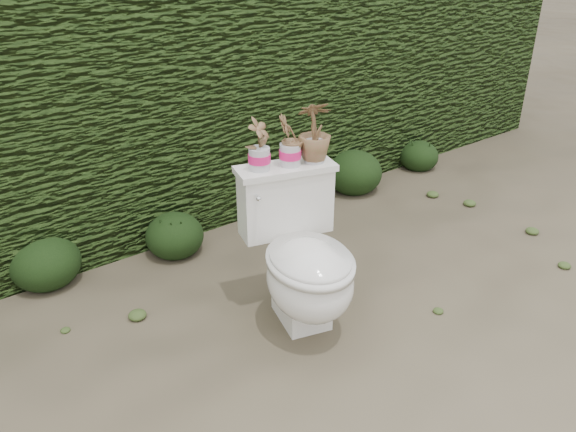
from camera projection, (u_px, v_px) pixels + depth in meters
ground at (269, 327)px, 2.87m from camera, size 60.00×60.00×0.00m
hedge at (123, 106)px, 3.65m from camera, size 8.00×1.00×1.60m
toilet at (303, 262)px, 2.77m from camera, size 0.63×0.78×0.78m
potted_plant_left at (259, 146)px, 2.68m from camera, size 0.15×0.12×0.24m
potted_plant_center at (290, 142)px, 2.73m from camera, size 0.15×0.13×0.24m
potted_plant_right at (315, 133)px, 2.76m from camera, size 0.22×0.22×0.30m
liriope_clump_2 at (44, 258)px, 3.18m from camera, size 0.40×0.40×0.32m
liriope_clump_3 at (174, 232)px, 3.49m from camera, size 0.36×0.36×0.29m
liriope_clump_4 at (272, 187)px, 4.05m from camera, size 0.42×0.42×0.34m
liriope_clump_5 at (354, 169)px, 4.35m from camera, size 0.43×0.43×0.35m
liriope_clump_6 at (419, 153)px, 4.79m from camera, size 0.33×0.33×0.26m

